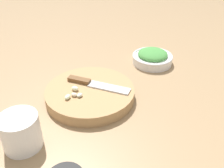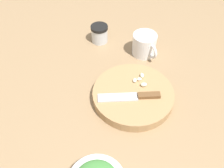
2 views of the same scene
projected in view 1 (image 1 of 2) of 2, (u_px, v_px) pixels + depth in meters
name	position (u px, v px, depth m)	size (l,w,h in m)	color
ground_plane	(131.00, 105.00, 0.76)	(5.00, 5.00, 0.00)	#997A56
cutting_board	(90.00, 93.00, 0.78)	(0.28, 0.28, 0.03)	tan
chef_knife	(94.00, 84.00, 0.78)	(0.13, 0.19, 0.01)	brown
garlic_cloves	(74.00, 93.00, 0.74)	(0.06, 0.06, 0.01)	#E1EBC2
herb_bowl	(152.00, 57.00, 0.97)	(0.16, 0.16, 0.06)	white
coffee_mug	(21.00, 131.00, 0.60)	(0.09, 0.12, 0.09)	white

